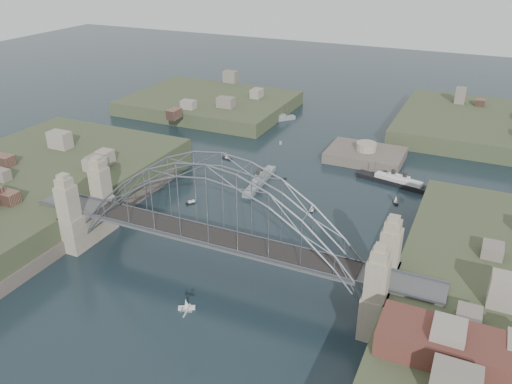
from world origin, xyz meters
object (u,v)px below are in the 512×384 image
object	(u,v)px
fort_island	(365,161)
wharf_shed	(453,347)
bridge	(216,219)
naval_cruiser_far	(274,119)
naval_cruiser_near	(260,180)
ocean_liner	(398,183)

from	to	relation	value
fort_island	wharf_shed	bearing A→B (deg)	-69.15
wharf_shed	bridge	bearing A→B (deg)	162.35
naval_cruiser_far	naval_cruiser_near	bearing A→B (deg)	-71.12
bridge	wharf_shed	distance (m)	46.23
wharf_shed	ocean_liner	bearing A→B (deg)	105.68
fort_island	wharf_shed	world-z (taller)	wharf_shed
naval_cruiser_near	bridge	bearing A→B (deg)	-76.81
wharf_shed	ocean_liner	world-z (taller)	wharf_shed
bridge	naval_cruiser_far	xyz separation A→B (m)	(-26.85, 91.65, -11.44)
naval_cruiser_near	ocean_liner	size ratio (longest dim) A/B	0.84
fort_island	naval_cruiser_far	distance (m)	44.49
wharf_shed	naval_cruiser_near	bearing A→B (deg)	133.98
naval_cruiser_near	naval_cruiser_far	xyz separation A→B (m)	(-17.07, 49.91, -0.02)
bridge	fort_island	xyz separation A→B (m)	(12.00, 70.00, -12.66)
fort_island	naval_cruiser_near	xyz separation A→B (m)	(-21.78, -28.26, 1.24)
bridge	naval_cruiser_near	xyz separation A→B (m)	(-9.78, 41.74, -11.42)
fort_island	ocean_liner	xyz separation A→B (m)	(12.37, -14.06, 1.22)
bridge	naval_cruiser_far	distance (m)	96.18
naval_cruiser_near	naval_cruiser_far	bearing A→B (deg)	108.88
ocean_liner	bridge	bearing A→B (deg)	-113.54
naval_cruiser_near	ocean_liner	bearing A→B (deg)	22.58
ocean_liner	wharf_shed	bearing A→B (deg)	-74.32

